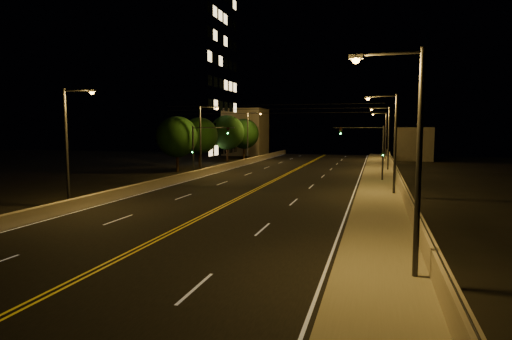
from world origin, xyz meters
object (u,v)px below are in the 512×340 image
(streetlight_6, at_px, (249,133))
(building_tower, at_px, (159,76))
(tree_3, at_px, (244,134))
(streetlight_2, at_px, (386,134))
(streetlight_1, at_px, (392,137))
(tree_2, at_px, (227,132))
(streetlight_5, at_px, (203,134))
(traffic_signal_right, at_px, (373,146))
(tree_1, at_px, (200,136))
(streetlight_0, at_px, (410,149))
(streetlight_4, at_px, (70,139))
(streetlight_3, at_px, (384,133))
(tree_0, at_px, (177,137))
(traffic_signal_left, at_px, (201,145))

(streetlight_6, height_order, building_tower, building_tower)
(tree_3, bearing_deg, streetlight_2, -34.34)
(streetlight_1, bearing_deg, building_tower, 139.62)
(streetlight_1, distance_m, tree_2, 39.73)
(streetlight_5, xyz_separation_m, building_tower, (-16.70, 20.21, 9.92))
(traffic_signal_right, relative_size, tree_3, 0.80)
(streetlight_2, bearing_deg, tree_3, 145.66)
(streetlight_1, relative_size, tree_1, 1.16)
(streetlight_5, bearing_deg, tree_1, 115.64)
(streetlight_0, height_order, building_tower, building_tower)
(streetlight_1, xyz_separation_m, streetlight_4, (-21.39, -11.07, 0.00))
(streetlight_6, distance_m, building_tower, 19.43)
(streetlight_2, bearing_deg, streetlight_0, -90.00)
(streetlight_0, height_order, streetlight_3, same)
(streetlight_4, bearing_deg, tree_0, 99.41)
(streetlight_6, height_order, tree_3, streetlight_6)
(streetlight_1, height_order, tree_2, streetlight_1)
(streetlight_5, height_order, building_tower, building_tower)
(streetlight_4, relative_size, streetlight_5, 1.00)
(streetlight_4, height_order, traffic_signal_left, streetlight_4)
(building_tower, relative_size, tree_2, 3.97)
(streetlight_5, bearing_deg, tree_2, 100.80)
(streetlight_6, bearing_deg, streetlight_3, 21.24)
(streetlight_5, relative_size, tree_3, 1.13)
(traffic_signal_left, relative_size, tree_3, 0.80)
(tree_1, xyz_separation_m, tree_3, (1.56, 16.23, 0.10))
(building_tower, bearing_deg, tree_0, -56.23)
(tree_0, relative_size, tree_1, 1.00)
(building_tower, xyz_separation_m, tree_2, (13.13, -1.49, -9.86))
(streetlight_2, relative_size, tree_0, 1.16)
(traffic_signal_right, bearing_deg, tree_0, 169.56)
(traffic_signal_right, relative_size, traffic_signal_left, 1.00)
(traffic_signal_right, height_order, traffic_signal_left, same)
(streetlight_1, height_order, tree_0, streetlight_1)
(streetlight_5, distance_m, tree_0, 4.30)
(tree_0, relative_size, tree_2, 0.92)
(tree_3, bearing_deg, streetlight_1, -57.11)
(streetlight_0, relative_size, streetlight_5, 1.00)
(streetlight_1, bearing_deg, tree_2, 128.92)
(streetlight_3, relative_size, tree_0, 1.16)
(streetlight_0, relative_size, streetlight_4, 1.00)
(tree_1, bearing_deg, streetlight_6, 69.23)
(traffic_signal_right, relative_size, building_tower, 0.19)
(traffic_signal_left, relative_size, building_tower, 0.19)
(tree_3, bearing_deg, streetlight_4, -86.90)
(streetlight_1, xyz_separation_m, traffic_signal_right, (-1.53, 9.10, -1.11))
(streetlight_1, distance_m, tree_1, 33.01)
(streetlight_0, bearing_deg, tree_0, 127.07)
(streetlight_3, distance_m, streetlight_6, 22.95)
(streetlight_1, relative_size, streetlight_2, 1.00)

